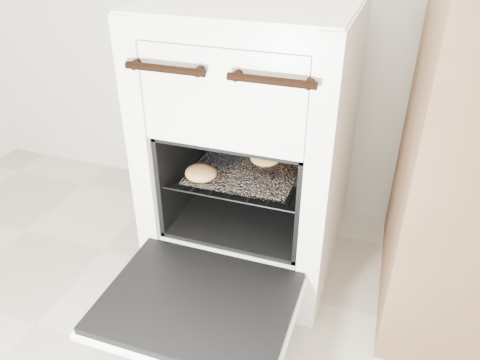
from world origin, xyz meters
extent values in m
cube|color=white|center=(-0.19, 1.22, 0.41)|extent=(0.53, 0.56, 0.81)
cylinder|color=black|center=(-0.31, 0.92, 0.71)|extent=(0.19, 0.02, 0.02)
cylinder|color=black|center=(-0.06, 0.92, 0.71)|extent=(0.19, 0.02, 0.02)
cube|color=black|center=(-0.19, 0.76, 0.18)|extent=(0.46, 0.35, 0.02)
cube|color=white|center=(-0.19, 0.76, 0.17)|extent=(0.48, 0.37, 0.01)
cylinder|color=black|center=(-0.38, 1.15, 0.35)|extent=(0.01, 0.37, 0.01)
cylinder|color=black|center=(0.00, 1.15, 0.35)|extent=(0.01, 0.37, 0.01)
cylinder|color=black|center=(-0.19, 0.97, 0.35)|extent=(0.38, 0.01, 0.01)
cylinder|color=black|center=(-0.19, 1.32, 0.35)|extent=(0.38, 0.01, 0.01)
cylinder|color=black|center=(-0.34, 1.15, 0.35)|extent=(0.00, 0.35, 0.00)
cylinder|color=black|center=(-0.29, 1.15, 0.35)|extent=(0.00, 0.35, 0.00)
cylinder|color=black|center=(-0.24, 1.15, 0.35)|extent=(0.00, 0.35, 0.00)
cylinder|color=black|center=(-0.19, 1.15, 0.35)|extent=(0.00, 0.35, 0.00)
cylinder|color=black|center=(-0.13, 1.15, 0.35)|extent=(0.00, 0.35, 0.00)
cylinder|color=black|center=(-0.08, 1.15, 0.35)|extent=(0.00, 0.35, 0.00)
cylinder|color=black|center=(-0.03, 1.15, 0.35)|extent=(0.00, 0.35, 0.00)
cube|color=white|center=(-0.19, 1.13, 0.36)|extent=(0.30, 0.26, 0.01)
ellipsoid|color=tan|center=(-0.11, 1.22, 0.38)|extent=(0.13, 0.13, 0.04)
ellipsoid|color=tan|center=(-0.29, 1.03, 0.38)|extent=(0.12, 0.12, 0.04)
ellipsoid|color=tan|center=(-0.14, 1.18, 0.38)|extent=(0.11, 0.11, 0.04)
camera|label=1|loc=(0.18, 0.01, 1.03)|focal=35.00mm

